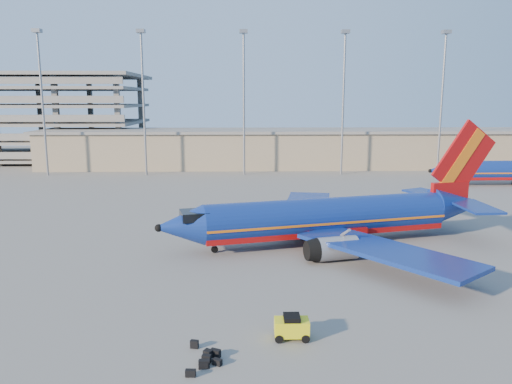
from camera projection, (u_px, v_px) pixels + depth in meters
ground at (288, 234)px, 57.42m from camera, size 220.00×220.00×0.00m
terminal_building at (310, 148)px, 113.84m from camera, size 122.00×16.00×8.50m
parking_garage at (20, 113)px, 126.59m from camera, size 62.00×32.00×21.40m
light_mast_row at (294, 87)px, 99.50m from camera, size 101.60×1.60×28.65m
aircraft_main at (334, 218)px, 53.46m from camera, size 37.95×36.05×13.08m
baggage_tug at (292, 327)px, 32.29m from camera, size 2.25×1.36×1.61m
luggage_pile at (206, 359)px, 29.49m from camera, size 2.12×3.60×0.52m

